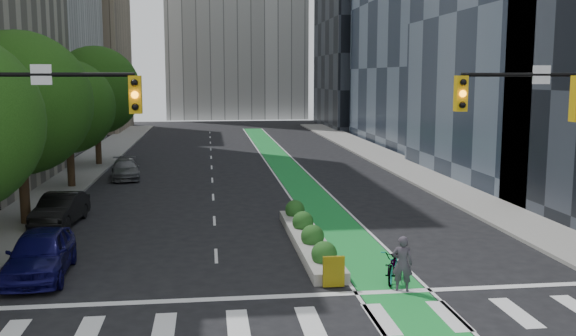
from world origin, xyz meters
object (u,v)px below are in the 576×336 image
object	(u,v)px
parked_car_left_mid	(60,209)
bicycle	(394,264)
median_planter	(308,237)
cyclist	(402,264)
parked_car_left_near	(40,253)
parked_car_left_far	(125,169)

from	to	relation	value
parked_car_left_mid	bicycle	bearing A→B (deg)	-31.12
median_planter	cyclist	distance (m)	6.18
parked_car_left_mid	cyclist	bearing A→B (deg)	-34.27
bicycle	cyclist	xyz separation A→B (m)	(-0.05, -1.12, 0.34)
parked_car_left_near	median_planter	bearing A→B (deg)	13.39
bicycle	cyclist	size ratio (longest dim) A/B	1.17
parked_car_left_near	cyclist	bearing A→B (deg)	-17.14
cyclist	parked_car_left_far	bearing A→B (deg)	-41.59
median_planter	parked_car_left_near	world-z (taller)	parked_car_left_near
bicycle	parked_car_left_near	distance (m)	11.93
cyclist	parked_car_left_near	world-z (taller)	cyclist
cyclist	parked_car_left_far	world-z (taller)	cyclist
cyclist	parked_car_left_near	distance (m)	12.10
median_planter	parked_car_left_near	bearing A→B (deg)	-163.56
parked_car_left_mid	parked_car_left_far	bearing A→B (deg)	90.46
median_planter	cyclist	size ratio (longest dim) A/B	5.71
median_planter	parked_car_left_mid	world-z (taller)	parked_car_left_mid
parked_car_left_near	parked_car_left_far	xyz separation A→B (m)	(0.22, 21.14, -0.17)
median_planter	parked_car_left_near	xyz separation A→B (m)	(-9.63, -2.84, 0.44)
bicycle	parked_car_left_near	bearing A→B (deg)	-165.92
parked_car_left_mid	parked_car_left_far	xyz separation A→B (m)	(1.28, 13.25, -0.08)
cyclist	bicycle	bearing A→B (deg)	-69.78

